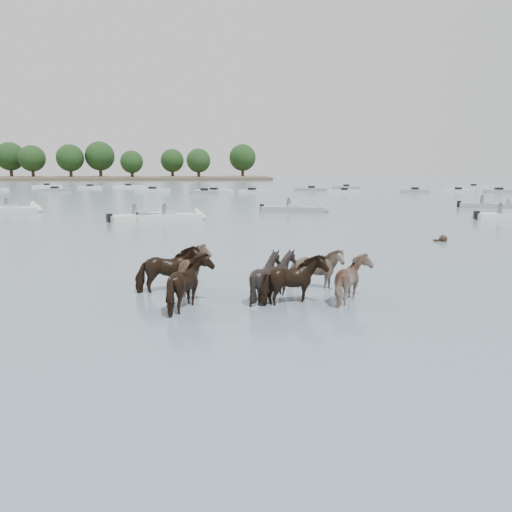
{
  "coord_description": "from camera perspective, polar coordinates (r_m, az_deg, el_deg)",
  "views": [
    {
      "loc": [
        -2.34,
        -13.26,
        3.91
      ],
      "look_at": [
        -1.56,
        2.53,
        1.1
      ],
      "focal_mm": 35.09,
      "sensor_mm": 36.0,
      "label": 1
    }
  ],
  "objects": [
    {
      "name": "motorboat_b",
      "position": [
        38.02,
        -8.63,
        4.4
      ],
      "size": [
        5.34,
        2.28,
        1.92
      ],
      "rotation": [
        0.0,
        0.0,
        0.14
      ],
      "color": "silver",
      "rests_on": "ground"
    },
    {
      "name": "motorboat_c",
      "position": [
        44.78,
        5.28,
        5.31
      ],
      "size": [
        6.32,
        2.91,
        1.92
      ],
      "rotation": [
        0.0,
        0.0,
        -0.22
      ],
      "color": "gray",
      "rests_on": "ground"
    },
    {
      "name": "swimming_pony",
      "position": [
        28.59,
        20.46,
        1.78
      ],
      "size": [
        0.72,
        0.44,
        0.44
      ],
      "color": "black",
      "rests_on": "ground"
    },
    {
      "name": "pony_herd",
      "position": [
        15.11,
        -0.45,
        -2.53
      ],
      "size": [
        7.45,
        4.03,
        1.69
      ],
      "color": "black",
      "rests_on": "ground"
    },
    {
      "name": "shoreline",
      "position": [
        176.76,
        -25.6,
        7.99
      ],
      "size": [
        160.0,
        30.0,
        1.0
      ],
      "primitive_type": "cube",
      "color": "#4C4233",
      "rests_on": "ground"
    },
    {
      "name": "motorboat_f",
      "position": [
        48.99,
        -25.3,
        4.8
      ],
      "size": [
        5.4,
        1.7,
        1.92
      ],
      "rotation": [
        0.0,
        0.0,
        -0.02
      ],
      "color": "silver",
      "rests_on": "ground"
    },
    {
      "name": "motorboat_a",
      "position": [
        38.82,
        -12.07,
        4.4
      ],
      "size": [
        5.17,
        4.57,
        1.92
      ],
      "rotation": [
        0.0,
        0.0,
        0.67
      ],
      "color": "silver",
      "rests_on": "ground"
    },
    {
      "name": "motorboat_e",
      "position": [
        54.31,
        25.51,
        5.2
      ],
      "size": [
        5.68,
        2.85,
        1.92
      ],
      "rotation": [
        0.0,
        0.0,
        -0.24
      ],
      "color": "gray",
      "rests_on": "ground"
    },
    {
      "name": "ground",
      "position": [
        14.02,
        6.93,
        -6.18
      ],
      "size": [
        400.0,
        400.0,
        0.0
      ],
      "primitive_type": "plane",
      "color": "slate",
      "rests_on": "ground"
    },
    {
      "name": "treeline",
      "position": [
        175.87,
        -24.29,
        10.08
      ],
      "size": [
        147.45,
        22.81,
        12.39
      ],
      "color": "#382619",
      "rests_on": "ground"
    },
    {
      "name": "distant_flotilla",
      "position": [
        85.71,
        -2.46,
        7.62
      ],
      "size": [
        104.92,
        29.23,
        0.93
      ],
      "color": "silver",
      "rests_on": "ground"
    }
  ]
}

